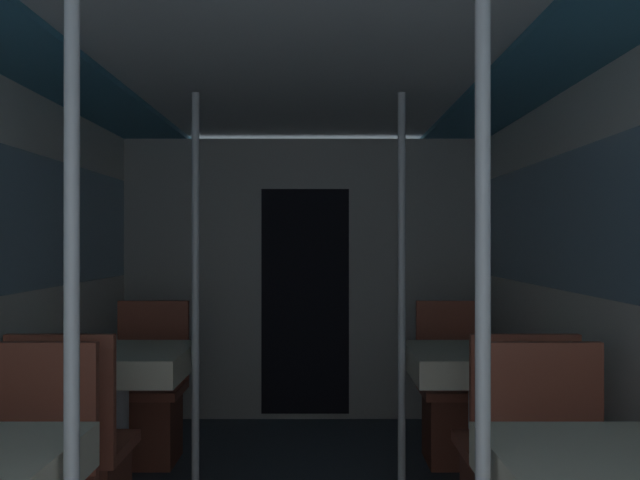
{
  "coord_description": "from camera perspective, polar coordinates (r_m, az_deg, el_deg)",
  "views": [
    {
      "loc": [
        0.11,
        -0.98,
        1.3
      ],
      "look_at": [
        0.09,
        2.49,
        1.31
      ],
      "focal_mm": 40.0,
      "sensor_mm": 36.0,
      "label": 1
    }
  ],
  "objects": [
    {
      "name": "wall_right",
      "position": [
        3.15,
        23.6,
        -4.03
      ],
      "size": [
        0.05,
        6.63,
        2.05
      ],
      "color": "silver",
      "rests_on": "ground_plane"
    },
    {
      "name": "ceiling_panel",
      "position": [
        3.0,
        -1.86,
        15.27
      ],
      "size": [
        2.71,
        6.63,
        0.07
      ],
      "color": "silver",
      "rests_on": "wall_left"
    },
    {
      "name": "bulkhead_far",
      "position": [
        5.25,
        -0.9,
        -3.15
      ],
      "size": [
        2.66,
        0.09,
        2.05
      ],
      "color": "#A8A8A3",
      "rests_on": "ground_plane"
    },
    {
      "name": "support_pole_left_0",
      "position": [
        1.93,
        -18.97,
        -8.27
      ],
      "size": [
        0.04,
        0.04,
        2.05
      ],
      "color": "silver",
      "rests_on": "ground_plane"
    },
    {
      "name": "dining_table_left_1",
      "position": [
        3.8,
        -15.66,
        -10.15
      ],
      "size": [
        0.71,
        0.71,
        0.75
      ],
      "color": "#4C4C51",
      "rests_on": "ground_plane"
    },
    {
      "name": "chair_left_far_1",
      "position": [
        4.45,
        -13.43,
        -13.27
      ],
      "size": [
        0.43,
        0.43,
        0.93
      ],
      "rotation": [
        0.0,
        0.0,
        3.14
      ],
      "color": "brown",
      "rests_on": "ground_plane"
    },
    {
      "name": "support_pole_left_1",
      "position": [
        3.66,
        -9.65,
        -4.4
      ],
      "size": [
        0.04,
        0.04,
        2.05
      ],
      "color": "silver",
      "rests_on": "ground_plane"
    },
    {
      "name": "support_pole_right_0",
      "position": [
        1.87,
        13.18,
        -8.54
      ],
      "size": [
        0.04,
        0.04,
        2.05
      ],
      "color": "silver",
      "rests_on": "ground_plane"
    },
    {
      "name": "dining_table_right_1",
      "position": [
        3.74,
        12.98,
        -10.29
      ],
      "size": [
        0.71,
        0.71,
        0.75
      ],
      "color": "#4C4C51",
      "rests_on": "ground_plane"
    },
    {
      "name": "chair_right_far_1",
      "position": [
        4.4,
        11.18,
        -13.41
      ],
      "size": [
        0.43,
        0.43,
        0.93
      ],
      "rotation": [
        0.0,
        0.0,
        3.14
      ],
      "color": "brown",
      "rests_on": "ground_plane"
    },
    {
      "name": "support_pole_right_1",
      "position": [
        3.63,
        6.83,
        -4.44
      ],
      "size": [
        0.04,
        0.04,
        2.05
      ],
      "color": "silver",
      "rests_on": "ground_plane"
    }
  ]
}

